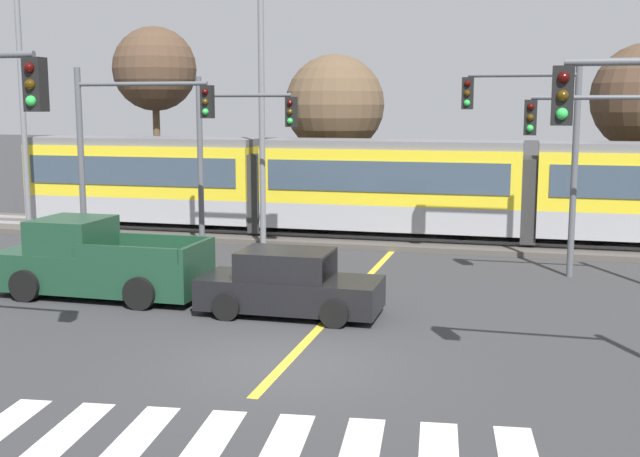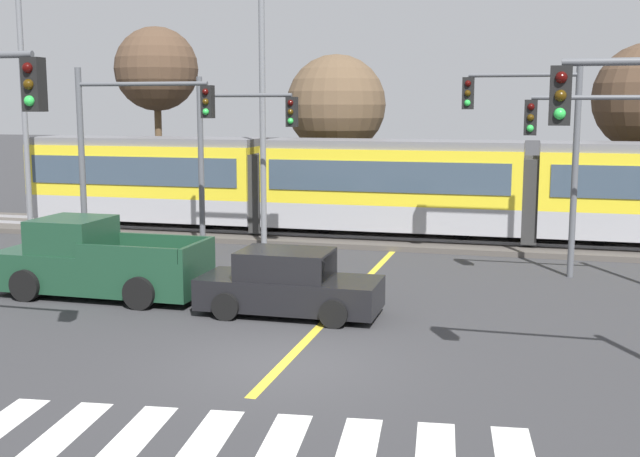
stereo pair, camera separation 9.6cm
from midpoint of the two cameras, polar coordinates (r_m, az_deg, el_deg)
name	(u,v)px [view 2 (the right image)]	position (r m, az deg, el deg)	size (l,w,h in m)	color
ground_plane	(284,363)	(15.39, -2.39, -9.55)	(200.00, 200.00, 0.00)	#333335
track_bed	(402,239)	(28.70, 5.96, -0.78)	(120.00, 4.00, 0.18)	#4C4742
rail_near	(399,239)	(27.98, 5.73, -0.73)	(120.00, 0.08, 0.10)	#939399
rail_far	(405,232)	(29.38, 6.18, -0.28)	(120.00, 0.08, 0.10)	#939399
light_rail_tram	(392,184)	(28.50, 5.25, 3.14)	(28.00, 2.64, 3.43)	#9E9EA3
crosswalk_stripe_2	(57,438)	(12.74, -17.97, -13.98)	(0.56, 2.80, 0.01)	silver
crosswalk_stripe_3	(129,443)	(12.31, -13.23, -14.60)	(0.56, 2.80, 0.01)	silver
crosswalk_stripe_4	(202,447)	(11.96, -8.16, -15.16)	(0.56, 2.80, 0.01)	silver
crosswalk_stripe_5	(277,452)	(11.71, -2.80, -15.62)	(0.56, 2.80, 0.01)	silver
lane_centre_line	(345,301)	(20.09, 1.92, -5.15)	(0.20, 13.93, 0.01)	gold
sedan_crossing	(289,285)	(18.67, -2.07, -4.03)	(4.21, 1.93, 1.52)	black
pickup_truck	(97,263)	(21.20, -15.43, -2.40)	(5.41, 2.26, 1.98)	#193D28
traffic_light_mid_left	(126,137)	(23.74, -13.52, 6.33)	(4.25, 0.38, 5.90)	#515459
traffic_light_far_left	(233,142)	(25.10, -6.07, 6.11)	(3.25, 0.38, 5.70)	#515459
traffic_light_mid_right	(633,152)	(21.48, 21.48, 5.09)	(4.25, 0.38, 5.61)	#515459
traffic_light_far_right	(537,135)	(23.39, 15.29, 6.41)	(3.25, 0.38, 6.09)	#515459
street_lamp_west	(28,85)	(30.70, -19.99, 9.56)	(2.30, 0.28, 9.84)	slate
street_lamp_centre	(267,90)	(26.55, -3.70, 9.80)	(1.95, 0.28, 9.51)	slate
bare_tree_far_west	(157,70)	(37.49, -11.48, 11.00)	(3.76, 3.76, 8.31)	brown
bare_tree_west	(336,105)	(32.88, 1.24, 8.77)	(4.03, 4.03, 6.86)	brown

